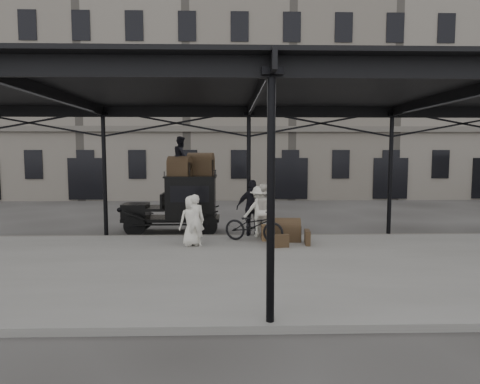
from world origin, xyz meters
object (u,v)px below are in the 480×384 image
object	(u,v)px
taxi	(183,201)
porter_left	(195,220)
bicycle	(254,225)
steamer_trunk_platform	(287,231)
steamer_trunk_roof_near	(180,168)
porter_official	(253,208)

from	to	relation	value
taxi	porter_left	bearing A→B (deg)	-77.26
taxi	bicycle	xyz separation A→B (m)	(2.54, -2.37, -0.52)
taxi	porter_left	world-z (taller)	taxi
porter_left	bicycle	bearing A→B (deg)	-163.39
porter_left	steamer_trunk_platform	distance (m)	3.06
bicycle	steamer_trunk_roof_near	size ratio (longest dim) A/B	2.44
porter_left	porter_official	world-z (taller)	porter_official
porter_left	bicycle	distance (m)	1.99
porter_official	bicycle	bearing A→B (deg)	96.57
porter_official	steamer_trunk_roof_near	xyz separation A→B (m)	(-2.65, 1.13, 1.36)
porter_left	porter_official	size ratio (longest dim) A/B	0.83
steamer_trunk_roof_near	steamer_trunk_platform	world-z (taller)	steamer_trunk_roof_near
taxi	porter_official	size ratio (longest dim) A/B	1.87
porter_official	steamer_trunk_platform	distance (m)	1.57
porter_left	porter_official	bearing A→B (deg)	-141.26
bicycle	steamer_trunk_platform	world-z (taller)	bicycle
taxi	steamer_trunk_roof_near	distance (m)	1.31
porter_official	steamer_trunk_roof_near	bearing A→B (deg)	-15.28
bicycle	porter_official	bearing A→B (deg)	24.00
porter_left	steamer_trunk_platform	bearing A→B (deg)	-168.99
porter_left	porter_official	distance (m)	2.49
taxi	porter_left	xyz separation A→B (m)	(0.68, -2.99, -0.25)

